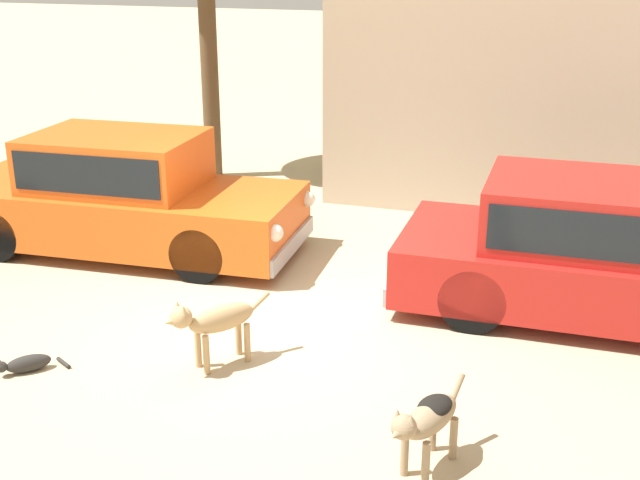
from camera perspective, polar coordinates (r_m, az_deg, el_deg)
ground_plane at (r=8.27m, az=-3.54°, el=-5.97°), size 80.00×80.00×0.00m
parked_sedan_nearest at (r=10.35m, az=-13.77°, el=3.16°), size 4.59×1.94×1.47m
parked_sedan_second at (r=8.74m, az=19.30°, el=-0.62°), size 4.43×1.87×1.41m
stray_dog_spotted at (r=7.35m, az=-7.44°, el=-5.62°), size 0.70×0.89×0.71m
stray_dog_tan at (r=6.00m, az=7.58°, el=-12.33°), size 0.44×0.95×0.64m
stray_cat at (r=7.83m, az=-19.91°, el=-8.17°), size 0.54×0.48×0.16m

